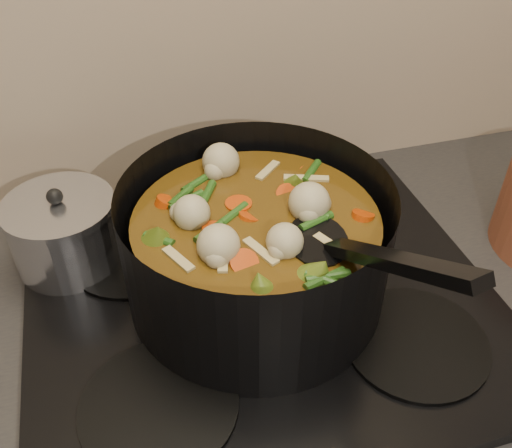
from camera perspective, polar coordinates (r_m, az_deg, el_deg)
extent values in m
cube|color=black|center=(0.81, 0.62, -9.45)|extent=(2.64, 0.64, 0.05)
cube|color=black|center=(0.78, 0.63, -7.76)|extent=(0.62, 0.54, 0.02)
cylinder|color=black|center=(0.68, -9.68, -17.41)|extent=(0.18, 0.18, 0.01)
cylinder|color=black|center=(0.75, 15.68, -11.29)|extent=(0.18, 0.18, 0.01)
cylinder|color=black|center=(0.85, -12.30, -3.04)|extent=(0.18, 0.18, 0.01)
cylinder|color=black|center=(0.91, 7.97, 0.70)|extent=(0.18, 0.18, 0.01)
cylinder|color=black|center=(0.73, 0.00, -2.13)|extent=(0.34, 0.34, 0.17)
cylinder|color=black|center=(0.78, 0.00, -6.47)|extent=(0.33, 0.33, 0.01)
cylinder|color=#51380E|center=(0.74, 0.00, -2.96)|extent=(0.31, 0.31, 0.12)
cylinder|color=#CA4809|center=(0.71, 3.50, 0.98)|extent=(0.03, 0.04, 0.03)
cylinder|color=#CA4809|center=(0.76, 1.33, 4.06)|extent=(0.05, 0.04, 0.03)
cylinder|color=#CA4809|center=(0.77, -6.54, 3.95)|extent=(0.05, 0.05, 0.03)
cylinder|color=#CA4809|center=(0.69, -4.95, -0.77)|extent=(0.04, 0.04, 0.03)
cylinder|color=#CA4809|center=(0.63, -1.42, -5.22)|extent=(0.04, 0.04, 0.03)
cylinder|color=#CA4809|center=(0.68, 3.01, -1.12)|extent=(0.05, 0.05, 0.03)
cylinder|color=#CA4809|center=(0.73, 5.83, 1.93)|extent=(0.04, 0.04, 0.03)
cylinder|color=#CA4809|center=(0.79, 0.80, 5.59)|extent=(0.04, 0.04, 0.03)
cylinder|color=#CA4809|center=(0.73, -4.09, 2.09)|extent=(0.05, 0.05, 0.03)
sphere|color=tan|center=(0.71, 5.52, 2.30)|extent=(0.05, 0.05, 0.05)
sphere|color=tan|center=(0.74, -1.82, 4.49)|extent=(0.05, 0.05, 0.05)
sphere|color=tan|center=(0.67, -5.59, -0.11)|extent=(0.05, 0.05, 0.05)
sphere|color=tan|center=(0.64, 2.76, -2.18)|extent=(0.05, 0.05, 0.05)
sphere|color=tan|center=(0.72, 4.95, 3.00)|extent=(0.05, 0.05, 0.05)
cone|color=#5E6E1B|center=(0.63, 3.84, -3.97)|extent=(0.05, 0.05, 0.04)
cone|color=#5E6E1B|center=(0.74, 6.61, 3.20)|extent=(0.05, 0.05, 0.04)
cone|color=#5E6E1B|center=(0.76, -3.89, 4.76)|extent=(0.05, 0.05, 0.04)
cone|color=#5E6E1B|center=(0.66, -6.92, -2.09)|extent=(0.05, 0.05, 0.04)
cone|color=#5E6E1B|center=(0.64, 5.43, -3.26)|extent=(0.05, 0.05, 0.04)
cylinder|color=#2C5C1B|center=(0.73, 1.70, 3.05)|extent=(0.01, 0.04, 0.01)
cylinder|color=#2C5C1B|center=(0.78, -3.47, 5.61)|extent=(0.04, 0.04, 0.01)
cylinder|color=#2C5C1B|center=(0.72, -7.19, 2.15)|extent=(0.05, 0.02, 0.01)
cylinder|color=#2C5C1B|center=(0.67, -5.34, -1.27)|extent=(0.03, 0.05, 0.01)
cylinder|color=#2C5C1B|center=(0.66, -0.73, -1.98)|extent=(0.03, 0.05, 0.01)
cylinder|color=#2C5C1B|center=(0.63, 6.73, -4.27)|extent=(0.05, 0.02, 0.01)
cylinder|color=#2C5C1B|center=(0.70, 7.77, 0.64)|extent=(0.04, 0.04, 0.01)
cylinder|color=#2C5C1B|center=(0.74, 3.85, 3.37)|extent=(0.01, 0.05, 0.01)
cylinder|color=#2C5C1B|center=(0.74, -0.43, 3.26)|extent=(0.04, 0.04, 0.01)
cylinder|color=#2C5C1B|center=(0.75, -7.26, 3.91)|extent=(0.05, 0.02, 0.01)
cylinder|color=#2C5C1B|center=(0.68, -7.71, -0.42)|extent=(0.03, 0.05, 0.01)
cylinder|color=#2C5C1B|center=(0.65, -2.96, -2.80)|extent=(0.03, 0.05, 0.01)
cylinder|color=#2C5C1B|center=(0.66, 1.67, -1.81)|extent=(0.05, 0.02, 0.01)
cube|color=tan|center=(0.70, -6.85, 0.85)|extent=(0.05, 0.01, 0.00)
cube|color=tan|center=(0.63, -1.35, -3.90)|extent=(0.02, 0.05, 0.00)
cube|color=tan|center=(0.68, 6.70, -0.69)|extent=(0.05, 0.04, 0.00)
cube|color=tan|center=(0.76, 2.97, 4.24)|extent=(0.04, 0.04, 0.00)
cube|color=tan|center=(0.74, -5.23, 3.16)|extent=(0.03, 0.05, 0.00)
cube|color=tan|center=(0.65, -5.25, -2.47)|extent=(0.05, 0.02, 0.00)
ellipsoid|color=black|center=(0.67, 6.15, -1.73)|extent=(0.09, 0.11, 0.01)
cube|color=black|center=(0.57, 13.68, -3.66)|extent=(0.06, 0.20, 0.12)
cylinder|color=silver|center=(0.84, -18.53, -1.09)|extent=(0.15, 0.15, 0.09)
cylinder|color=silver|center=(0.81, -19.25, 1.68)|extent=(0.15, 0.15, 0.01)
sphere|color=black|center=(0.80, -19.50, 2.61)|extent=(0.02, 0.02, 0.02)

